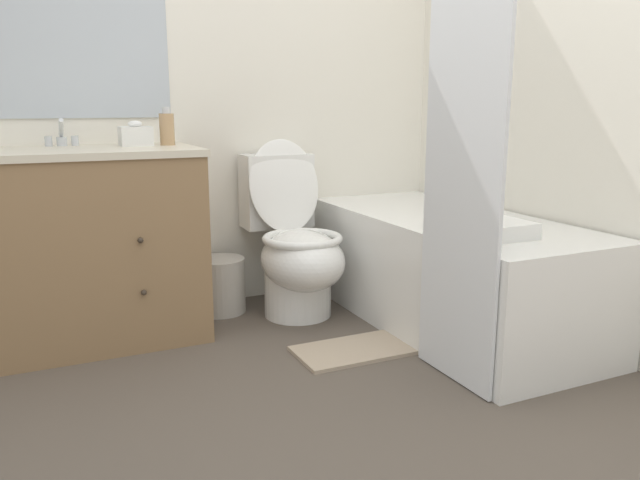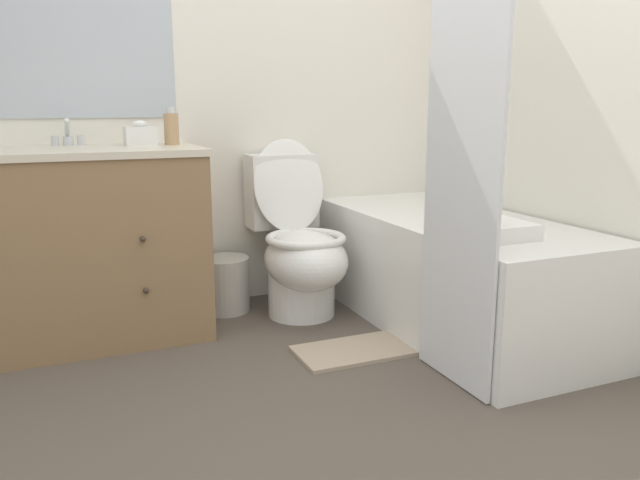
{
  "view_description": "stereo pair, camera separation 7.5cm",
  "coord_description": "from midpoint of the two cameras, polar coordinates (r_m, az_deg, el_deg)",
  "views": [
    {
      "loc": [
        -0.85,
        -1.39,
        1.03
      ],
      "look_at": [
        0.15,
        0.78,
        0.51
      ],
      "focal_mm": 35.0,
      "sensor_mm": 36.0,
      "label": 1
    },
    {
      "loc": [
        -0.78,
        -1.42,
        1.03
      ],
      "look_at": [
        0.15,
        0.78,
        0.51
      ],
      "focal_mm": 35.0,
      "sensor_mm": 36.0,
      "label": 2
    }
  ],
  "objects": [
    {
      "name": "wastebasket",
      "position": [
        3.19,
        -9.81,
        -4.1
      ],
      "size": [
        0.25,
        0.25,
        0.28
      ],
      "color": "#B7B2A8",
      "rests_on": "ground_plane"
    },
    {
      "name": "bath_mat",
      "position": [
        2.7,
        2.98,
        -9.9
      ],
      "size": [
        0.57,
        0.28,
        0.02
      ],
      "color": "tan",
      "rests_on": "ground_plane"
    },
    {
      "name": "wall_right",
      "position": [
        3.1,
        18.52,
        15.8
      ],
      "size": [
        0.05,
        2.73,
        2.5
      ],
      "color": "white",
      "rests_on": "ground_plane"
    },
    {
      "name": "sink_faucet",
      "position": [
        3.05,
        -23.21,
        8.55
      ],
      "size": [
        0.14,
        0.12,
        0.12
      ],
      "color": "silver",
      "rests_on": "vanity_cabinet"
    },
    {
      "name": "wall_back",
      "position": [
        3.27,
        -10.94,
        16.01
      ],
      "size": [
        8.0,
        0.06,
        2.5
      ],
      "color": "white",
      "rests_on": "ground_plane"
    },
    {
      "name": "tissue_box",
      "position": [
        2.96,
        -17.22,
        9.1
      ],
      "size": [
        0.14,
        0.13,
        0.11
      ],
      "color": "white",
      "rests_on": "vanity_cabinet"
    },
    {
      "name": "ground_plane",
      "position": [
        1.92,
        4.82,
        -20.13
      ],
      "size": [
        14.0,
        14.0,
        0.0
      ],
      "primitive_type": "plane",
      "color": "brown"
    },
    {
      "name": "soap_dispenser",
      "position": [
        2.96,
        -14.54,
        9.87
      ],
      "size": [
        0.07,
        0.07,
        0.17
      ],
      "color": "tan",
      "rests_on": "vanity_cabinet"
    },
    {
      "name": "shower_curtain",
      "position": [
        2.27,
        12.2,
        11.51
      ],
      "size": [
        0.01,
        0.44,
        2.01
      ],
      "color": "white",
      "rests_on": "ground_plane"
    },
    {
      "name": "bathtub",
      "position": [
        3.01,
        10.91,
        -2.68
      ],
      "size": [
        0.69,
        1.57,
        0.52
      ],
      "color": "white",
      "rests_on": "ground_plane"
    },
    {
      "name": "bath_towel_folded",
      "position": [
        2.52,
        14.42,
        0.96
      ],
      "size": [
        0.3,
        0.25,
        0.06
      ],
      "color": "white",
      "rests_on": "bathtub"
    },
    {
      "name": "vanity_cabinet",
      "position": [
        2.91,
        -22.31,
        -0.47
      ],
      "size": [
        1.08,
        0.61,
        0.85
      ],
      "color": "olive",
      "rests_on": "ground_plane"
    },
    {
      "name": "toilet",
      "position": [
        3.07,
        -3.0,
        -0.74
      ],
      "size": [
        0.39,
        0.68,
        0.86
      ],
      "color": "white",
      "rests_on": "ground_plane"
    }
  ]
}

